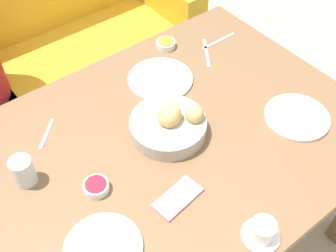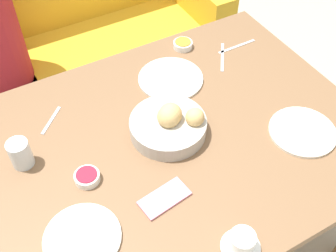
{
  "view_description": "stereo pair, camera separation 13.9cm",
  "coord_description": "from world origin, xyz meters",
  "px_view_note": "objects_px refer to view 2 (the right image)",
  "views": [
    {
      "loc": [
        -0.54,
        -0.7,
        1.78
      ],
      "look_at": [
        0.02,
        0.03,
        0.75
      ],
      "focal_mm": 45.0,
      "sensor_mm": 36.0,
      "label": 1
    },
    {
      "loc": [
        -0.43,
        -0.78,
        1.78
      ],
      "look_at": [
        0.02,
        0.03,
        0.75
      ],
      "focal_mm": 45.0,
      "sensor_mm": 36.0,
      "label": 2
    }
  ],
  "objects_px": {
    "plate_far_center": "(171,79)",
    "fork_silver": "(237,46)",
    "jam_bowl_honey": "(183,44)",
    "plate_near_left": "(82,238)",
    "water_tumbler": "(20,154)",
    "knife_silver": "(222,57)",
    "couch": "(57,56)",
    "jam_bowl_berry": "(87,177)",
    "plate_near_right": "(303,132)",
    "coffee_cup": "(242,243)",
    "cell_phone": "(164,198)",
    "spoon_coffee": "(51,120)",
    "bread_basket": "(170,124)"
  },
  "relations": [
    {
      "from": "plate_far_center",
      "to": "fork_silver",
      "type": "xyz_separation_m",
      "value": [
        0.34,
        0.04,
        -0.0
      ]
    },
    {
      "from": "jam_bowl_honey",
      "to": "plate_near_left",
      "type": "bearing_deg",
      "value": -138.4
    },
    {
      "from": "water_tumbler",
      "to": "knife_silver",
      "type": "bearing_deg",
      "value": 8.86
    },
    {
      "from": "couch",
      "to": "water_tumbler",
      "type": "bearing_deg",
      "value": -110.45
    },
    {
      "from": "couch",
      "to": "jam_bowl_honey",
      "type": "bearing_deg",
      "value": -63.51
    },
    {
      "from": "jam_bowl_berry",
      "to": "jam_bowl_honey",
      "type": "height_order",
      "value": "same"
    },
    {
      "from": "plate_near_right",
      "to": "plate_far_center",
      "type": "height_order",
      "value": "same"
    },
    {
      "from": "coffee_cup",
      "to": "jam_bowl_honey",
      "type": "height_order",
      "value": "coffee_cup"
    },
    {
      "from": "plate_near_left",
      "to": "plate_near_right",
      "type": "height_order",
      "value": "same"
    },
    {
      "from": "cell_phone",
      "to": "couch",
      "type": "bearing_deg",
      "value": 87.86
    },
    {
      "from": "spoon_coffee",
      "to": "cell_phone",
      "type": "relative_size",
      "value": 0.64
    },
    {
      "from": "coffee_cup",
      "to": "fork_silver",
      "type": "xyz_separation_m",
      "value": [
        0.5,
        0.72,
        -0.03
      ]
    },
    {
      "from": "couch",
      "to": "coffee_cup",
      "type": "relative_size",
      "value": 16.66
    },
    {
      "from": "couch",
      "to": "jam_bowl_berry",
      "type": "bearing_deg",
      "value": -100.85
    },
    {
      "from": "couch",
      "to": "water_tumbler",
      "type": "relative_size",
      "value": 19.0
    },
    {
      "from": "water_tumbler",
      "to": "coffee_cup",
      "type": "xyz_separation_m",
      "value": [
        0.43,
        -0.56,
        -0.02
      ]
    },
    {
      "from": "plate_far_center",
      "to": "jam_bowl_honey",
      "type": "height_order",
      "value": "jam_bowl_honey"
    },
    {
      "from": "bread_basket",
      "to": "water_tumbler",
      "type": "xyz_separation_m",
      "value": [
        -0.46,
        0.11,
        0.01
      ]
    },
    {
      "from": "plate_near_right",
      "to": "coffee_cup",
      "type": "distance_m",
      "value": 0.48
    },
    {
      "from": "fork_silver",
      "to": "spoon_coffee",
      "type": "bearing_deg",
      "value": -178.23
    },
    {
      "from": "couch",
      "to": "bread_basket",
      "type": "xyz_separation_m",
      "value": [
        0.09,
        -1.1,
        0.45
      ]
    },
    {
      "from": "water_tumbler",
      "to": "jam_bowl_berry",
      "type": "bearing_deg",
      "value": -46.29
    },
    {
      "from": "fork_silver",
      "to": "couch",
      "type": "bearing_deg",
      "value": 123.8
    },
    {
      "from": "jam_bowl_honey",
      "to": "knife_silver",
      "type": "distance_m",
      "value": 0.17
    },
    {
      "from": "cell_phone",
      "to": "water_tumbler",
      "type": "bearing_deg",
      "value": 134.19
    },
    {
      "from": "plate_far_center",
      "to": "jam_bowl_honey",
      "type": "distance_m",
      "value": 0.2
    },
    {
      "from": "water_tumbler",
      "to": "plate_near_left",
      "type": "bearing_deg",
      "value": -79.02
    },
    {
      "from": "couch",
      "to": "jam_bowl_berry",
      "type": "xyz_separation_m",
      "value": [
        -0.22,
        -1.15,
        0.43
      ]
    },
    {
      "from": "bread_basket",
      "to": "plate_far_center",
      "type": "bearing_deg",
      "value": 59.74
    },
    {
      "from": "bread_basket",
      "to": "water_tumbler",
      "type": "height_order",
      "value": "bread_basket"
    },
    {
      "from": "coffee_cup",
      "to": "fork_silver",
      "type": "height_order",
      "value": "coffee_cup"
    },
    {
      "from": "coffee_cup",
      "to": "jam_bowl_honey",
      "type": "relative_size",
      "value": 1.4
    },
    {
      "from": "bread_basket",
      "to": "spoon_coffee",
      "type": "bearing_deg",
      "value": 143.46
    },
    {
      "from": "plate_near_left",
      "to": "spoon_coffee",
      "type": "relative_size",
      "value": 2.11
    },
    {
      "from": "coffee_cup",
      "to": "couch",
      "type": "bearing_deg",
      "value": 92.02
    },
    {
      "from": "plate_near_left",
      "to": "knife_silver",
      "type": "height_order",
      "value": "plate_near_left"
    },
    {
      "from": "bread_basket",
      "to": "plate_near_left",
      "type": "xyz_separation_m",
      "value": [
        -0.4,
        -0.22,
        -0.03
      ]
    },
    {
      "from": "plate_far_center",
      "to": "cell_phone",
      "type": "distance_m",
      "value": 0.52
    },
    {
      "from": "plate_near_right",
      "to": "spoon_coffee",
      "type": "bearing_deg",
      "value": 147.05
    },
    {
      "from": "plate_far_center",
      "to": "fork_silver",
      "type": "height_order",
      "value": "plate_far_center"
    },
    {
      "from": "plate_near_right",
      "to": "water_tumbler",
      "type": "height_order",
      "value": "water_tumbler"
    },
    {
      "from": "jam_bowl_honey",
      "to": "plate_near_right",
      "type": "bearing_deg",
      "value": -79.14
    },
    {
      "from": "plate_far_center",
      "to": "water_tumbler",
      "type": "relative_size",
      "value": 2.57
    },
    {
      "from": "bread_basket",
      "to": "coffee_cup",
      "type": "distance_m",
      "value": 0.46
    },
    {
      "from": "coffee_cup",
      "to": "jam_bowl_berry",
      "type": "xyz_separation_m",
      "value": [
        -0.28,
        0.41,
        -0.01
      ]
    },
    {
      "from": "water_tumbler",
      "to": "jam_bowl_honey",
      "type": "height_order",
      "value": "water_tumbler"
    },
    {
      "from": "bread_basket",
      "to": "knife_silver",
      "type": "height_order",
      "value": "bread_basket"
    },
    {
      "from": "fork_silver",
      "to": "knife_silver",
      "type": "bearing_deg",
      "value": -162.81
    },
    {
      "from": "plate_far_center",
      "to": "spoon_coffee",
      "type": "relative_size",
      "value": 2.41
    },
    {
      "from": "couch",
      "to": "spoon_coffee",
      "type": "relative_size",
      "value": 17.83
    }
  ]
}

